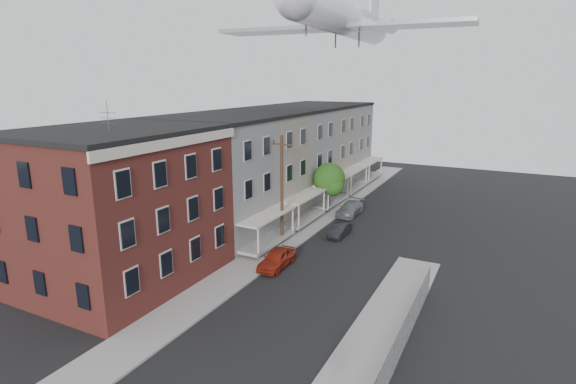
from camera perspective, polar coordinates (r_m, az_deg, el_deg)
name	(u,v)px	position (r m, az deg, el deg)	size (l,w,h in m)	color
sidewalk_left	(312,223)	(42.91, 3.06, -3.90)	(3.00, 62.00, 0.12)	gray
sidewalk_right	(368,352)	(24.08, 10.15, -19.42)	(3.00, 26.00, 0.12)	gray
curb_left	(326,225)	(42.38, 4.86, -4.15)	(0.15, 62.00, 0.14)	gray
curb_right	(341,345)	(24.43, 6.72, -18.71)	(0.15, 26.00, 0.14)	gray
corner_building	(119,206)	(31.68, -20.65, -1.69)	(10.31, 12.30, 12.15)	#341410
row_house_a	(207,179)	(38.48, -10.27, 1.61)	(11.98, 7.00, 10.30)	slate
row_house_b	(250,166)	(44.15, -4.82, 3.37)	(11.98, 7.00, 10.30)	gray
row_house_c	(283,155)	(50.15, -0.63, 4.70)	(11.98, 7.00, 10.30)	slate
row_house_d	(309,147)	(56.38, 2.66, 5.72)	(11.98, 7.00, 10.30)	gray
row_house_e	(330,141)	(62.78, 5.29, 6.52)	(11.98, 7.00, 10.30)	slate
chainlink_fence	(394,355)	(22.46, 13.36, -19.45)	(0.06, 18.06, 1.90)	gray
utility_pole	(282,189)	(36.48, -0.79, 0.43)	(1.80, 0.26, 9.00)	black
street_tree	(330,180)	(45.45, 5.38, 1.50)	(3.22, 3.20, 5.20)	black
car_near	(277,258)	(32.91, -1.43, -8.43)	(1.61, 3.99, 1.36)	maroon
car_mid	(340,230)	(39.51, 6.60, -4.85)	(1.13, 3.25, 1.07)	black
car_far	(350,209)	(45.75, 7.90, -2.09)	(1.84, 4.53, 1.31)	slate
airplane	(347,19)	(45.83, 7.46, 20.98)	(23.58, 26.92, 7.80)	silver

